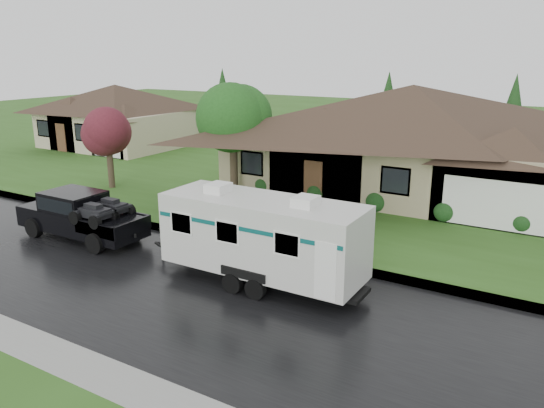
{
  "coord_description": "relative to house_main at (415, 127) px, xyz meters",
  "views": [
    {
      "loc": [
        10.01,
        -13.98,
        7.38
      ],
      "look_at": [
        0.54,
        2.0,
        2.04
      ],
      "focal_mm": 35.0,
      "sensor_mm": 36.0,
      "label": 1
    }
  ],
  "objects": [
    {
      "name": "house_main",
      "position": [
        0.0,
        0.0,
        0.0
      ],
      "size": [
        19.44,
        10.8,
        6.9
      ],
      "color": "tan",
      "rests_on": "lawn"
    },
    {
      "name": "tree_red",
      "position": [
        -14.48,
        -7.78,
        -0.37
      ],
      "size": [
        2.68,
        2.68,
        4.44
      ],
      "color": "#382B1E",
      "rests_on": "lawn"
    },
    {
      "name": "tree_left_green",
      "position": [
        -7.7,
        -5.68,
        0.63
      ],
      "size": [
        3.55,
        3.55,
        5.88
      ],
      "color": "#382B1E",
      "rests_on": "lawn"
    },
    {
      "name": "house_far",
      "position": [
        -24.07,
        2.02,
        -0.62
      ],
      "size": [
        10.8,
        8.64,
        5.8
      ],
      "color": "#C1B38F",
      "rests_on": "lawn"
    },
    {
      "name": "ground",
      "position": [
        -2.29,
        -13.84,
        -3.59
      ],
      "size": [
        140.0,
        140.0,
        0.0
      ],
      "primitive_type": "plane",
      "color": "#2F571B",
      "rests_on": "ground"
    },
    {
      "name": "curb",
      "position": [
        -2.29,
        -11.59,
        -3.52
      ],
      "size": [
        140.0,
        0.5,
        0.15
      ],
      "primitive_type": "cube",
      "color": "gray",
      "rests_on": "ground"
    },
    {
      "name": "shrub_row",
      "position": [
        -0.29,
        -4.54,
        -2.94
      ],
      "size": [
        13.6,
        1.0,
        1.0
      ],
      "color": "#143814",
      "rests_on": "lawn"
    },
    {
      "name": "road",
      "position": [
        -2.29,
        -15.84,
        -3.59
      ],
      "size": [
        140.0,
        8.0,
        0.01
      ],
      "primitive_type": "cube",
      "color": "black",
      "rests_on": "ground"
    },
    {
      "name": "pickup_truck",
      "position": [
        -9.6,
        -14.05,
        -2.56
      ],
      "size": [
        5.76,
        2.19,
        1.92
      ],
      "color": "black",
      "rests_on": "ground"
    },
    {
      "name": "travel_trailer",
      "position": [
        -0.8,
        -14.05,
        -1.9
      ],
      "size": [
        7.1,
        2.49,
        3.18
      ],
      "color": "silver",
      "rests_on": "ground"
    },
    {
      "name": "lawn",
      "position": [
        -2.29,
        1.16,
        -3.52
      ],
      "size": [
        140.0,
        26.0,
        0.15
      ],
      "primitive_type": "cube",
      "color": "#2F571B",
      "rests_on": "ground"
    }
  ]
}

